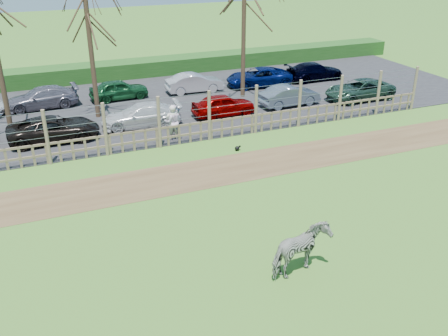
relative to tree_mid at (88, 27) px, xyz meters
name	(u,v)px	position (x,y,z in m)	size (l,w,h in m)	color
ground	(225,230)	(2.00, -13.50, -4.87)	(120.00, 120.00, 0.00)	olive
dirt_strip	(184,177)	(2.00, -9.00, -4.86)	(34.00, 2.80, 0.01)	brown
asphalt	(130,107)	(2.00, 1.00, -4.85)	(44.00, 13.00, 0.04)	#232326
hedge	(107,71)	(2.00, 8.00, -4.32)	(46.00, 2.00, 1.10)	#1E4716
fence	(160,131)	(2.00, -5.50, -4.06)	(30.16, 0.16, 2.50)	brown
tree_mid	(88,27)	(0.00, 0.00, 0.00)	(4.80, 4.80, 6.83)	#3D2B1E
tree_right	(244,10)	(9.00, 0.50, 0.37)	(4.80, 4.80, 7.35)	#3D2B1E
zebra	(301,251)	(3.15, -16.53, -4.08)	(0.85, 1.87, 1.58)	gray
visitor_a	(173,122)	(2.84, -4.82, -3.96)	(0.63, 0.41, 1.72)	beige
visitor_b	(173,122)	(2.89, -4.72, -3.96)	(0.84, 0.65, 1.72)	silver
crow	(237,148)	(5.22, -7.27, -4.75)	(0.30, 0.22, 0.24)	black
car_2	(54,129)	(-2.55, -2.80, -4.23)	(1.99, 4.32, 1.20)	black
car_3	(141,115)	(1.85, -2.45, -4.23)	(1.68, 4.13, 1.20)	silver
car_4	(223,105)	(6.49, -2.45, -4.23)	(1.42, 3.52, 1.20)	#860201
car_5	(289,96)	(10.75, -2.28, -4.23)	(1.27, 3.64, 1.20)	slate
car_6	(360,90)	(15.28, -2.84, -4.23)	(1.99, 4.32, 1.20)	#244030
car_9	(41,98)	(-2.73, 2.78, -4.23)	(1.68, 4.13, 1.20)	slate
car_10	(119,90)	(1.77, 2.80, -4.23)	(1.42, 3.52, 1.20)	#164A24
car_11	(194,83)	(6.52, 2.48, -4.23)	(1.27, 3.64, 1.20)	#BAB2B6
car_12	(259,77)	(10.94, 2.20, -4.23)	(1.99, 4.32, 1.20)	#040F46
car_13	(315,71)	(15.17, 2.11, -4.23)	(1.68, 4.13, 1.20)	black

